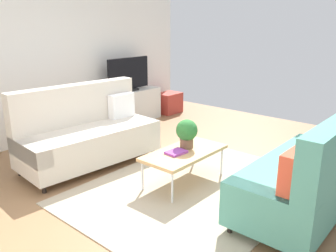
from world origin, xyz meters
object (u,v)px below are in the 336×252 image
(storage_trunk, at_px, (169,103))
(bottle_1, at_px, (117,88))
(coffee_table, at_px, (184,153))
(vase_0, at_px, (103,90))
(couch_green, at_px, (310,174))
(tv_console, at_px, (129,106))
(table_book_0, at_px, (176,152))
(bottle_0, at_px, (113,90))
(couch_beige, at_px, (88,133))
(potted_plant, at_px, (187,132))
(tv, at_px, (129,75))

(storage_trunk, bearing_deg, bottle_1, 177.57)
(coffee_table, xyz_separation_m, vase_0, (0.86, 2.59, 0.33))
(couch_green, xyz_separation_m, vase_0, (0.58, 4.01, 0.28))
(tv_console, xyz_separation_m, table_book_0, (-1.56, -2.51, 0.11))
(couch_green, bearing_deg, bottle_1, 77.78)
(couch_green, xyz_separation_m, bottle_0, (0.73, 3.92, 0.28))
(couch_green, xyz_separation_m, storage_trunk, (2.26, 3.86, -0.22))
(table_book_0, bearing_deg, tv_console, 58.10)
(couch_beige, bearing_deg, bottle_1, -139.96)
(coffee_table, xyz_separation_m, bottle_0, (1.02, 2.50, 0.33))
(couch_green, relative_size, coffee_table, 1.73)
(storage_trunk, bearing_deg, vase_0, 174.90)
(couch_green, bearing_deg, potted_plant, 96.32)
(tv_console, distance_m, vase_0, 0.71)
(couch_beige, relative_size, storage_trunk, 3.77)
(coffee_table, bearing_deg, storage_trunk, 43.81)
(couch_beige, relative_size, tv_console, 1.40)
(couch_beige, distance_m, potted_plant, 1.46)
(couch_beige, bearing_deg, table_book_0, 105.11)
(coffee_table, bearing_deg, tv, 60.20)
(bottle_1, bearing_deg, table_book_0, -116.82)
(tv_console, height_order, tv, tv)
(vase_0, relative_size, bottle_1, 0.77)
(coffee_table, distance_m, potted_plant, 0.27)
(tv, distance_m, vase_0, 0.63)
(couch_beige, relative_size, bottle_1, 9.10)
(table_book_0, bearing_deg, potted_plant, 7.24)
(storage_trunk, bearing_deg, bottle_0, 177.75)
(couch_beige, xyz_separation_m, vase_0, (1.24, 1.17, 0.28))
(couch_beige, relative_size, couch_green, 1.03)
(storage_trunk, relative_size, bottle_1, 2.41)
(couch_green, distance_m, bottle_1, 4.02)
(coffee_table, xyz_separation_m, tv, (1.44, 2.52, 0.56))
(table_book_0, height_order, vase_0, vase_0)
(coffee_table, height_order, bottle_0, bottle_0)
(tv, xyz_separation_m, potted_plant, (-1.32, -2.46, -0.33))
(table_book_0, distance_m, bottle_1, 2.79)
(tv, bearing_deg, table_book_0, -122.11)
(storage_trunk, xyz_separation_m, bottle_0, (-1.53, 0.06, 0.50))
(bottle_0, bearing_deg, potted_plant, -110.17)
(couch_beige, relative_size, tv, 1.96)
(storage_trunk, distance_m, potted_plant, 3.42)
(tv_console, distance_m, potted_plant, 2.83)
(couch_green, xyz_separation_m, potted_plant, (-0.17, 1.48, 0.18))
(coffee_table, distance_m, storage_trunk, 3.53)
(tv, bearing_deg, couch_beige, -148.91)
(coffee_table, xyz_separation_m, tv_console, (1.44, 2.54, -0.07))
(bottle_0, xyz_separation_m, bottle_1, (0.11, 0.00, 0.02))
(tv, relative_size, storage_trunk, 1.92)
(tv, bearing_deg, potted_plant, -118.26)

